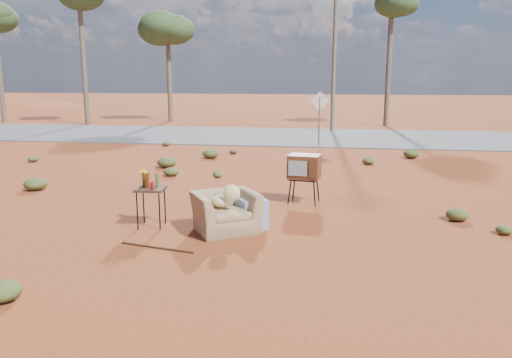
# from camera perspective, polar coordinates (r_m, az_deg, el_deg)

# --- Properties ---
(ground) EXTENTS (140.00, 140.00, 0.00)m
(ground) POSITION_cam_1_polar(r_m,az_deg,el_deg) (8.79, -5.14, -6.75)
(ground) COLOR brown
(ground) RESTS_ON ground
(highway) EXTENTS (140.00, 7.00, 0.04)m
(highway) POSITION_cam_1_polar(r_m,az_deg,el_deg) (23.34, 3.70, 4.90)
(highway) COLOR #565659
(highway) RESTS_ON ground
(armchair) EXTENTS (1.43, 1.38, 0.97)m
(armchair) POSITION_cam_1_polar(r_m,az_deg,el_deg) (9.07, -2.96, -3.15)
(armchair) COLOR olive
(armchair) RESTS_ON ground
(tv_unit) EXTENTS (0.74, 0.63, 1.09)m
(tv_unit) POSITION_cam_1_polar(r_m,az_deg,el_deg) (11.01, 5.54, 1.34)
(tv_unit) COLOR black
(tv_unit) RESTS_ON ground
(side_table) EXTENTS (0.56, 0.56, 1.04)m
(side_table) POSITION_cam_1_polar(r_m,az_deg,el_deg) (9.46, -12.13, -0.80)
(side_table) COLOR #382214
(side_table) RESTS_ON ground
(rusty_bar) EXTENTS (1.34, 0.33, 0.04)m
(rusty_bar) POSITION_cam_1_polar(r_m,az_deg,el_deg) (8.40, -11.25, -7.68)
(rusty_bar) COLOR #452112
(rusty_bar) RESTS_ON ground
(road_sign) EXTENTS (0.78, 0.06, 2.19)m
(road_sign) POSITION_cam_1_polar(r_m,az_deg,el_deg) (20.13, 7.28, 7.98)
(road_sign) COLOR brown
(road_sign) RESTS_ON ground
(eucalyptus_near_left) EXTENTS (3.20, 3.20, 6.60)m
(eucalyptus_near_left) POSITION_cam_1_polar(r_m,az_deg,el_deg) (31.83, -10.07, 16.35)
(eucalyptus_near_left) COLOR brown
(eucalyptus_near_left) RESTS_ON ground
(eucalyptus_center) EXTENTS (3.20, 3.20, 7.60)m
(eucalyptus_center) POSITION_cam_1_polar(r_m,az_deg,el_deg) (29.46, 15.26, 18.43)
(eucalyptus_center) COLOR brown
(eucalyptus_center) RESTS_ON ground
(utility_pole_center) EXTENTS (1.40, 0.20, 8.00)m
(utility_pole_center) POSITION_cam_1_polar(r_m,az_deg,el_deg) (25.62, 8.96, 14.63)
(utility_pole_center) COLOR brown
(utility_pole_center) RESTS_ON ground
(scrub_patch) EXTENTS (17.49, 8.07, 0.33)m
(scrub_patch) POSITION_cam_1_polar(r_m,az_deg,el_deg) (13.09, -4.06, 0.05)
(scrub_patch) COLOR #495224
(scrub_patch) RESTS_ON ground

